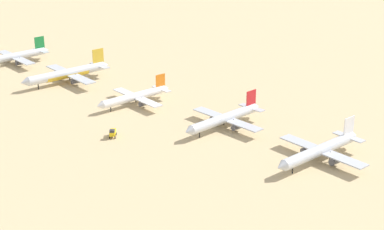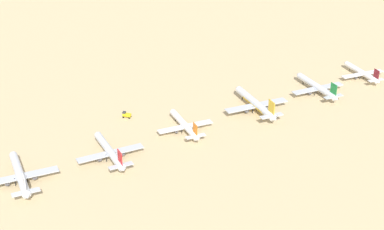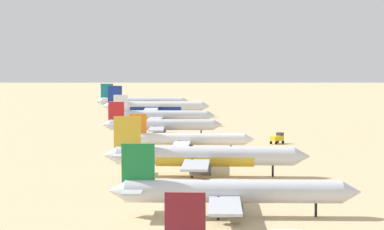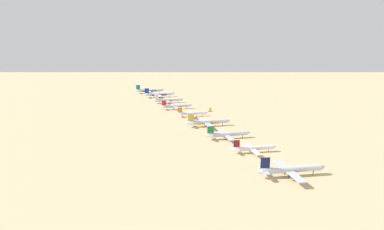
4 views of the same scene
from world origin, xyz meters
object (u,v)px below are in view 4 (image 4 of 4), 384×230
object	(u,v)px
parked_jet_6	(168,100)
parked_jet_8	(149,90)
parked_jet_2	(227,134)
parked_jet_0	(290,169)
parked_jet_3	(208,122)
service_truck	(210,110)
parked_jet_7	(159,94)
parked_jet_5	(176,106)
parked_jet_4	(192,113)
parked_jet_1	(253,148)

from	to	relation	value
parked_jet_6	parked_jet_8	xyz separation A→B (m)	(-16.99, 102.94, 0.53)
parked_jet_6	parked_jet_2	bearing A→B (deg)	-82.69
parked_jet_0	parked_jet_3	world-z (taller)	parked_jet_0
parked_jet_2	service_truck	xyz separation A→B (m)	(19.95, 129.30, -2.58)
parked_jet_7	parked_jet_8	distance (m)	49.34
parked_jet_2	parked_jet_0	bearing A→B (deg)	-82.55
parked_jet_5	parked_jet_8	xyz separation A→B (m)	(-20.27, 151.85, 0.69)
parked_jet_2	parked_jet_4	size ratio (longest dim) A/B	1.13
parked_jet_2	service_truck	bearing A→B (deg)	81.23
parked_jet_0	parked_jet_2	size ratio (longest dim) A/B	1.12
parked_jet_4	parked_jet_7	xyz separation A→B (m)	(-20.64, 153.88, 1.21)
parked_jet_1	parked_jet_7	distance (m)	304.94
parked_jet_0	parked_jet_4	xyz separation A→B (m)	(-24.37, 203.02, -1.05)
parked_jet_1	service_truck	world-z (taller)	parked_jet_1
parked_jet_8	service_truck	size ratio (longest dim) A/B	9.77
parked_jet_3	parked_jet_5	size ratio (longest dim) A/B	1.14
parked_jet_4	parked_jet_5	world-z (taller)	parked_jet_5
parked_jet_0	service_truck	xyz separation A→B (m)	(6.95, 228.73, -3.10)
parked_jet_4	parked_jet_3	bearing A→B (deg)	-83.57
parked_jet_0	parked_jet_3	distance (m)	152.02
parked_jet_4	service_truck	bearing A→B (deg)	39.38
parked_jet_4	parked_jet_2	bearing A→B (deg)	-83.74
parked_jet_4	service_truck	world-z (taller)	parked_jet_4
parked_jet_5	parked_jet_1	bearing A→B (deg)	-81.21
parked_jet_5	parked_jet_6	bearing A→B (deg)	93.84
parked_jet_8	parked_jet_7	bearing A→B (deg)	-77.15
parked_jet_6	parked_jet_3	bearing A→B (deg)	-82.28
parked_jet_7	parked_jet_4	bearing A→B (deg)	-82.36
parked_jet_3	parked_jet_6	size ratio (longest dim) A/B	1.10
parked_jet_1	parked_jet_5	distance (m)	200.92
parked_jet_2	service_truck	world-z (taller)	parked_jet_2
parked_jet_2	parked_jet_8	xyz separation A→B (m)	(-42.99, 305.57, 0.55)
parked_jet_2	parked_jet_3	bearing A→B (deg)	96.09
service_truck	parked_jet_3	bearing A→B (deg)	-108.10
parked_jet_7	parked_jet_2	bearing A→B (deg)	-82.91
parked_jet_4	parked_jet_6	size ratio (longest dim) A/B	0.88
parked_jet_1	parked_jet_6	xyz separation A→B (m)	(-33.98, 247.47, 0.61)
service_truck	parked_jet_7	bearing A→B (deg)	112.07
parked_jet_2	parked_jet_7	bearing A→B (deg)	97.09
parked_jet_0	parked_jet_5	size ratio (longest dim) A/B	1.15
parked_jet_6	parked_jet_1	bearing A→B (deg)	-82.18
parked_jet_5	parked_jet_7	bearing A→B (deg)	95.12
parked_jet_0	parked_jet_5	xyz separation A→B (m)	(-35.71, 253.15, -0.67)
parked_jet_3	parked_jet_4	world-z (taller)	parked_jet_3
parked_jet_8	parked_jet_3	bearing A→B (deg)	-81.61
parked_jet_5	parked_jet_6	world-z (taller)	parked_jet_6
parked_jet_4	parked_jet_7	size ratio (longest dim) A/B	0.76
parked_jet_2	parked_jet_7	distance (m)	259.45
parked_jet_0	parked_jet_1	xyz separation A→B (m)	(-5.01, 54.60, -1.12)
parked_jet_0	parked_jet_2	xyz separation A→B (m)	(-13.00, 99.43, -0.53)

